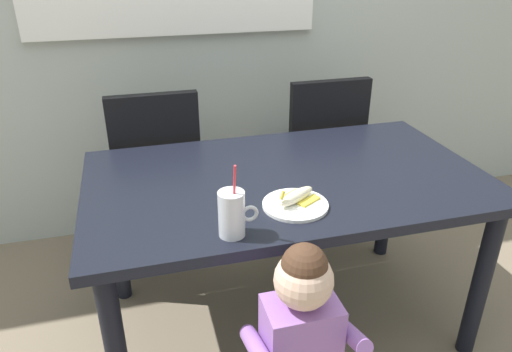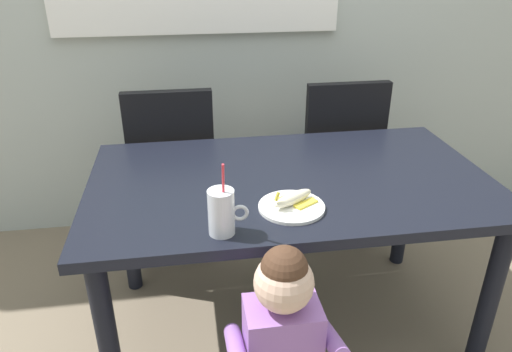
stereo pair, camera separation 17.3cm
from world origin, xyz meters
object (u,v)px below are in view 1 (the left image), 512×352
Objects in this scene: dining_chair_left at (157,168)px; toddler_standing at (301,334)px; dining_chair_right at (318,150)px; snack_plate at (295,205)px; peeled_banana at (297,196)px; milk_cup at (232,216)px; dining_table at (286,196)px.

toddler_standing is at bearing 104.39° from dining_chair_left.
dining_chair_right is 1.03m from snack_plate.
peeled_banana reaches higher than snack_plate.
milk_cup is 0.28m from snack_plate.
milk_cup is at bearing 55.01° from dining_chair_right.
dining_chair_left and dining_chair_right have the same top height.
milk_cup is (-0.30, -0.36, 0.16)m from dining_table.
dining_chair_right is at bearing 63.01° from peeled_banana.
toddler_standing is (0.32, -1.25, -0.02)m from dining_chair_left.
toddler_standing is at bearing 66.02° from dining_chair_right.
dining_table is 6.22× the size of milk_cup.
dining_table is at bearing 49.92° from milk_cup.
snack_plate is at bearing 62.90° from dining_chair_right.
toddler_standing is at bearing -104.10° from dining_table.
dining_chair_right is 4.17× the size of snack_plate.
milk_cup is (0.17, -1.00, 0.27)m from dining_chair_left.
dining_chair_right reaches higher than peeled_banana.
toddler_standing reaches higher than snack_plate.
milk_cup reaches higher than dining_chair_right.
dining_chair_left is 4.17× the size of snack_plate.
dining_chair_right reaches higher than toddler_standing.
snack_plate is at bearing 115.52° from dining_chair_left.
milk_cup is 1.44× the size of peeled_banana.
dining_table is 6.79× the size of snack_plate.
peeled_banana is at bearing 56.03° from snack_plate.
dining_table is at bearing 79.87° from peeled_banana.
peeled_banana is (-0.04, -0.23, 0.12)m from dining_table.
toddler_standing is 0.47m from peeled_banana.
dining_chair_right is 1.02m from peeled_banana.
dining_table is at bearing 75.90° from toddler_standing.
snack_plate is (-0.05, -0.24, 0.10)m from dining_table.
dining_table is 0.26m from peeled_banana.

